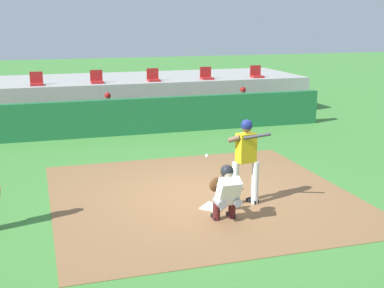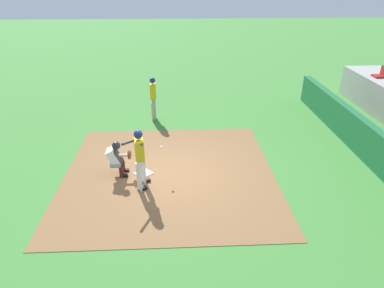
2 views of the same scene
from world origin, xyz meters
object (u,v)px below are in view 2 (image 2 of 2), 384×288
(home_plate, at_px, (144,173))
(on_deck_batter, at_px, (153,96))
(stadium_seat_0, at_px, (381,74))
(catcher_crouched, at_px, (118,157))
(batter_at_plate, at_px, (140,155))

(home_plate, bearing_deg, on_deck_batter, 178.61)
(stadium_seat_0, bearing_deg, on_deck_batter, -84.34)
(catcher_crouched, height_order, stadium_seat_0, stadium_seat_0)
(batter_at_plate, relative_size, catcher_crouched, 1.06)
(batter_at_plate, xyz_separation_m, catcher_crouched, (-0.70, -0.75, -0.43))
(home_plate, relative_size, catcher_crouched, 0.26)
(on_deck_batter, relative_size, stadium_seat_0, 3.72)
(on_deck_batter, bearing_deg, catcher_crouched, -10.80)
(catcher_crouched, bearing_deg, home_plate, 89.21)
(batter_at_plate, height_order, on_deck_batter, batter_at_plate)
(catcher_crouched, bearing_deg, stadium_seat_0, 116.36)
(catcher_crouched, bearing_deg, on_deck_batter, 169.20)
(catcher_crouched, relative_size, stadium_seat_0, 3.55)
(home_plate, height_order, on_deck_batter, on_deck_batter)
(batter_at_plate, bearing_deg, home_plate, -178.62)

